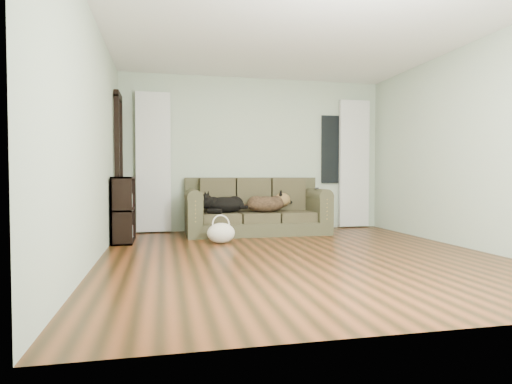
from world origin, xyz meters
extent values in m
plane|color=black|center=(0.00, 0.00, 0.00)|extent=(5.00, 5.00, 0.00)
plane|color=white|center=(0.00, 0.00, 2.60)|extent=(5.00, 5.00, 0.00)
cube|color=#A6B89B|center=(0.00, 2.50, 1.30)|extent=(4.50, 0.04, 2.60)
cube|color=#A6B89B|center=(-2.25, 0.00, 1.30)|extent=(0.04, 5.00, 2.60)
cube|color=#A6B89B|center=(2.25, 0.00, 1.30)|extent=(0.04, 5.00, 2.60)
cube|color=silver|center=(-1.70, 2.42, 1.15)|extent=(0.55, 0.08, 2.25)
cube|color=silver|center=(1.80, 2.42, 1.15)|extent=(0.55, 0.08, 2.25)
cube|color=black|center=(1.45, 2.47, 1.40)|extent=(0.50, 0.03, 1.20)
cube|color=black|center=(-2.20, 2.05, 1.05)|extent=(0.07, 0.60, 2.10)
cube|color=#3D3B23|center=(-0.08, 1.98, 0.45)|extent=(2.24, 0.97, 0.92)
ellipsoid|color=black|center=(-0.63, 1.95, 0.48)|extent=(0.65, 0.49, 0.26)
ellipsoid|color=black|center=(0.08, 1.92, 0.49)|extent=(0.64, 0.45, 0.28)
cube|color=black|center=(0.87, 1.81, 0.73)|extent=(0.10, 0.20, 0.02)
ellipsoid|color=beige|center=(-0.78, 1.11, 0.16)|extent=(0.40, 0.32, 0.28)
cube|color=black|center=(-2.09, 1.51, 0.50)|extent=(0.34, 0.75, 0.91)
camera|label=1|loc=(-1.54, -4.70, 0.91)|focal=30.00mm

